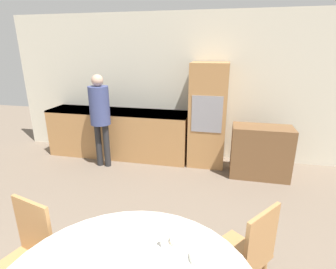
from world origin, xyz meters
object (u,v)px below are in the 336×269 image
(oven_unit, at_px, (208,115))
(sideboard, at_px, (260,152))
(bowl_centre, at_px, (180,240))
(chair_far_right, at_px, (248,253))
(bowl_near, at_px, (203,257))
(chair_far_left, at_px, (26,255))
(person_standing, at_px, (100,111))

(oven_unit, height_order, sideboard, oven_unit)
(oven_unit, height_order, bowl_centre, oven_unit)
(oven_unit, height_order, chair_far_right, oven_unit)
(bowl_centre, bearing_deg, bowl_near, -35.60)
(oven_unit, bearing_deg, sideboard, -21.34)
(oven_unit, bearing_deg, chair_far_left, -109.40)
(oven_unit, xyz_separation_m, person_standing, (-1.76, -0.51, 0.10))
(bowl_near, bearing_deg, chair_far_right, 52.82)
(oven_unit, xyz_separation_m, sideboard, (0.88, -0.34, -0.47))
(oven_unit, height_order, bowl_near, oven_unit)
(bowl_near, bearing_deg, chair_far_left, 178.74)
(sideboard, relative_size, chair_far_right, 0.98)
(chair_far_left, height_order, bowl_near, chair_far_left)
(chair_far_right, bearing_deg, bowl_near, 0.75)
(sideboard, bearing_deg, bowl_centre, -107.09)
(sideboard, relative_size, chair_far_left, 0.98)
(bowl_centre, bearing_deg, chair_far_left, -175.67)
(chair_far_left, xyz_separation_m, person_standing, (-0.66, 2.62, 0.46))
(bowl_near, bearing_deg, oven_unit, 93.83)
(bowl_near, bearing_deg, bowl_centre, 144.40)
(chair_far_left, distance_m, bowl_centre, 1.19)
(bowl_centre, bearing_deg, oven_unit, 90.94)
(oven_unit, bearing_deg, chair_far_right, -79.32)
(chair_far_right, relative_size, bowl_centre, 6.65)
(bowl_centre, bearing_deg, sideboard, 72.91)
(sideboard, xyz_separation_m, chair_far_right, (-0.36, -2.41, 0.10))
(sideboard, bearing_deg, oven_unit, 158.66)
(chair_far_right, bearing_deg, person_standing, -96.54)
(oven_unit, height_order, person_standing, oven_unit)
(chair_far_left, relative_size, chair_far_right, 1.00)
(chair_far_right, bearing_deg, oven_unit, -131.39)
(oven_unit, distance_m, chair_far_left, 3.34)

